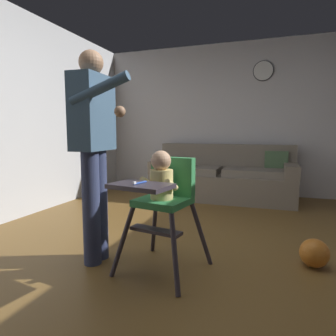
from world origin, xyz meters
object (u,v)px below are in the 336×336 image
Objects in this scene: wall_clock at (263,71)px; adult_standing at (94,145)px; high_chair at (163,190)px; toy_ball at (314,253)px; couch at (223,178)px.

adult_standing is at bearing -109.76° from wall_clock.
high_chair is 4.14× the size of toy_ball.
adult_standing is 5.16× the size of wall_clock.
toy_ball is 0.69× the size of wall_clock.
couch is 1.87m from wall_clock.
high_chair is at bearing -0.56° from adult_standing.
adult_standing reaches higher than high_chair.
wall_clock reaches higher than adult_standing.
adult_standing is at bearing -12.71° from couch.
adult_standing reaches higher than toy_ball.
couch is 9.81× the size of toy_ball.
wall_clock is at bearing 101.12° from toy_ball.
toy_ball is (1.68, 0.46, -0.85)m from adult_standing.
adult_standing is (-0.58, -0.01, 0.33)m from high_chair.
wall_clock is at bearing 68.30° from adult_standing.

